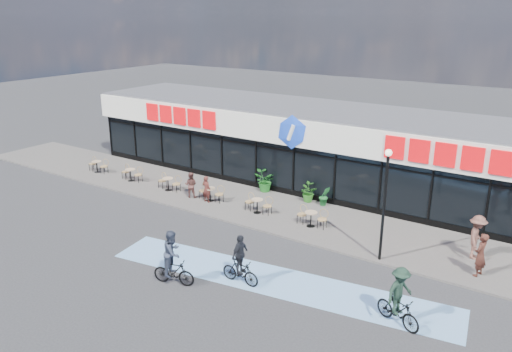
% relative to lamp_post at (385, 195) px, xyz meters
% --- Properties ---
extents(ground, '(120.00, 120.00, 0.00)m').
position_rel_lamp_post_xyz_m(ground, '(-6.82, -2.30, -2.96)').
color(ground, '#28282B').
rests_on(ground, ground).
extents(sidewalk, '(44.00, 5.00, 0.10)m').
position_rel_lamp_post_xyz_m(sidewalk, '(-6.82, 2.20, -2.91)').
color(sidewalk, '#534E4A').
rests_on(sidewalk, ground).
extents(bike_lane, '(14.17, 4.13, 0.01)m').
position_rel_lamp_post_xyz_m(bike_lane, '(-2.82, -3.80, -2.95)').
color(bike_lane, '#6895C5').
rests_on(bike_lane, ground).
extents(building, '(30.60, 6.57, 4.75)m').
position_rel_lamp_post_xyz_m(building, '(-6.82, 7.63, -0.62)').
color(building, black).
rests_on(building, ground).
extents(lamp_post, '(0.28, 0.28, 4.76)m').
position_rel_lamp_post_xyz_m(lamp_post, '(0.00, 0.00, 0.00)').
color(lamp_post, black).
rests_on(lamp_post, sidewalk).
extents(bistro_set_0, '(1.54, 0.62, 0.90)m').
position_rel_lamp_post_xyz_m(bistro_set_0, '(-19.45, 1.49, -2.40)').
color(bistro_set_0, tan).
rests_on(bistro_set_0, sidewalk).
extents(bistro_set_1, '(1.54, 0.62, 0.90)m').
position_rel_lamp_post_xyz_m(bistro_set_1, '(-16.36, 1.49, -2.40)').
color(bistro_set_1, tan).
rests_on(bistro_set_1, sidewalk).
extents(bistro_set_2, '(1.54, 0.62, 0.90)m').
position_rel_lamp_post_xyz_m(bistro_set_2, '(-13.26, 1.49, -2.40)').
color(bistro_set_2, tan).
rests_on(bistro_set_2, sidewalk).
extents(bistro_set_3, '(1.54, 0.62, 0.90)m').
position_rel_lamp_post_xyz_m(bistro_set_3, '(-10.17, 1.49, -2.40)').
color(bistro_set_3, tan).
rests_on(bistro_set_3, sidewalk).
extents(bistro_set_4, '(1.54, 0.62, 0.90)m').
position_rel_lamp_post_xyz_m(bistro_set_4, '(-7.07, 1.49, -2.40)').
color(bistro_set_4, tan).
rests_on(bistro_set_4, sidewalk).
extents(bistro_set_5, '(1.54, 0.62, 0.90)m').
position_rel_lamp_post_xyz_m(bistro_set_5, '(-3.98, 1.49, -2.40)').
color(bistro_set_5, tan).
rests_on(bistro_set_5, sidewalk).
extents(potted_plant_left, '(1.44, 1.37, 1.25)m').
position_rel_lamp_post_xyz_m(potted_plant_left, '(-8.52, 4.29, -2.23)').
color(potted_plant_left, '#1D661F').
rests_on(potted_plant_left, sidewalk).
extents(potted_plant_mid, '(0.74, 0.74, 1.05)m').
position_rel_lamp_post_xyz_m(potted_plant_mid, '(-4.66, 4.26, -2.33)').
color(potted_plant_mid, '#1B6128').
rests_on(potted_plant_mid, sidewalk).
extents(potted_plant_right, '(1.14, 1.07, 1.02)m').
position_rel_lamp_post_xyz_m(potted_plant_right, '(-5.69, 4.25, -2.34)').
color(potted_plant_right, '#28691E').
rests_on(potted_plant_right, sidewalk).
extents(patron_left, '(0.56, 0.39, 1.47)m').
position_rel_lamp_post_xyz_m(patron_left, '(-10.22, 1.18, -2.12)').
color(patron_left, '#481E19').
rests_on(patron_left, sidewalk).
extents(patron_right, '(0.86, 0.77, 1.45)m').
position_rel_lamp_post_xyz_m(patron_right, '(-11.40, 1.27, -2.13)').
color(patron_right, '#54302B').
rests_on(patron_right, sidewalk).
extents(pedestrian_a, '(0.57, 0.73, 1.78)m').
position_rel_lamp_post_xyz_m(pedestrian_a, '(3.69, 0.84, -1.97)').
color(pedestrian_a, '#3F1E16').
rests_on(pedestrian_a, sidewalk).
extents(pedestrian_b, '(0.81, 1.29, 1.91)m').
position_rel_lamp_post_xyz_m(pedestrian_b, '(3.26, 2.30, -1.90)').
color(pedestrian_b, brown).
rests_on(pedestrian_b, sidewalk).
extents(cyclist_a, '(1.64, 0.93, 2.03)m').
position_rel_lamp_post_xyz_m(cyclist_a, '(-3.83, -4.69, -2.14)').
color(cyclist_a, black).
rests_on(cyclist_a, ground).
extents(cyclist_b, '(1.83, 1.23, 2.12)m').
position_rel_lamp_post_xyz_m(cyclist_b, '(2.07, -3.98, -2.01)').
color(cyclist_b, black).
rests_on(cyclist_b, ground).
extents(cyclist_c, '(1.77, 1.02, 2.23)m').
position_rel_lamp_post_xyz_m(cyclist_c, '(-5.91, -6.14, -1.98)').
color(cyclist_c, black).
rests_on(cyclist_c, ground).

